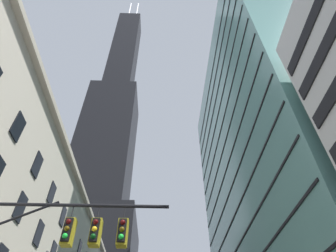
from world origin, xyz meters
The scene contains 3 objects.
dark_skyscraper centered at (-21.18, 78.00, 59.34)m, with size 28.83×28.83×207.11m.
glass_office_midrise centered at (18.22, 29.17, 29.37)m, with size 14.54×44.11×58.75m.
traffic_signal_mast centered at (-3.60, 2.44, 5.33)m, with size 7.76×0.63×7.09m.
Camera 1 is at (0.26, -8.29, 1.31)m, focal length 30.21 mm.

